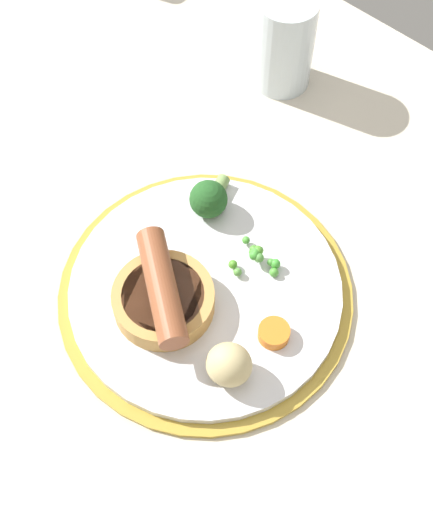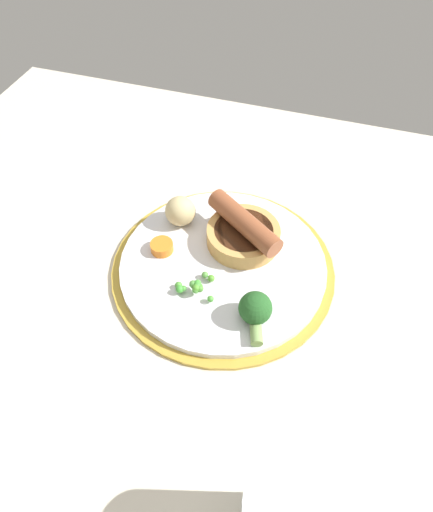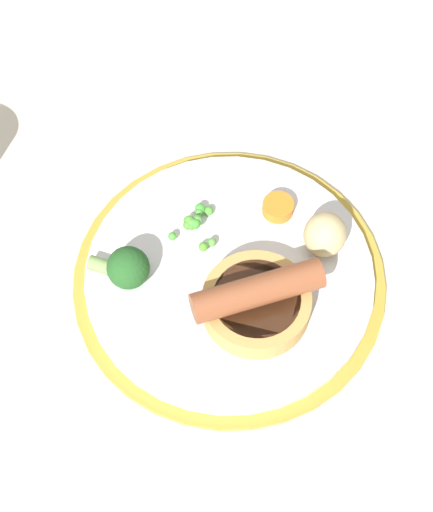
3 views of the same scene
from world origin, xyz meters
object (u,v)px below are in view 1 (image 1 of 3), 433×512
drinking_glass (285,43)px  carrot_slice_0 (274,333)px  sausage_pudding (163,296)px  pea_pile (257,257)px  potato_chunk_0 (229,365)px  dinner_plate (205,291)px  broccoli_floret_near (209,198)px

drinking_glass → carrot_slice_0: bearing=-51.5°
sausage_pudding → pea_pile: 9.84cm
drinking_glass → sausage_pudding: bearing=-69.6°
potato_chunk_0 → carrot_slice_0: 5.62cm
potato_chunk_0 → pea_pile: bearing=119.0°
pea_pile → potato_chunk_0: (5.65, -10.21, 0.98)cm
dinner_plate → sausage_pudding: bearing=-110.2°
carrot_slice_0 → broccoli_floret_near: bearing=155.2°
sausage_pudding → potato_chunk_0: bearing=28.1°
pea_pile → drinking_glass: bearing=124.4°
dinner_plate → carrot_slice_0: size_ratio=9.72×
dinner_plate → potato_chunk_0: (7.40, -4.94, 2.87)cm
potato_chunk_0 → carrot_slice_0: (0.56, 5.41, -1.41)cm
sausage_pudding → broccoli_floret_near: sausage_pudding is taller
sausage_pudding → potato_chunk_0: size_ratio=2.64×
drinking_glass → pea_pile: bearing=-55.6°
carrot_slice_0 → pea_pile: bearing=142.3°
sausage_pudding → broccoli_floret_near: size_ratio=1.88×
broccoli_floret_near → sausage_pudding: bearing=3.4°
sausage_pudding → dinner_plate: bearing=104.0°
carrot_slice_0 → drinking_glass: 33.53cm
sausage_pudding → broccoli_floret_near: 11.68cm
broccoli_floret_near → drinking_glass: size_ratio=0.52×
dinner_plate → carrot_slice_0: bearing=3.4°
broccoli_floret_near → potato_chunk_0: size_ratio=1.40×
dinner_plate → drinking_glass: bearing=115.7°
dinner_plate → sausage_pudding: 5.04cm
broccoli_floret_near → potato_chunk_0: bearing=29.8°
dinner_plate → potato_chunk_0: size_ratio=6.87×
sausage_pudding → drinking_glass: (-11.34, 30.55, 2.23)cm
sausage_pudding → drinking_glass: bearing=144.6°
potato_chunk_0 → drinking_glass: 37.48cm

